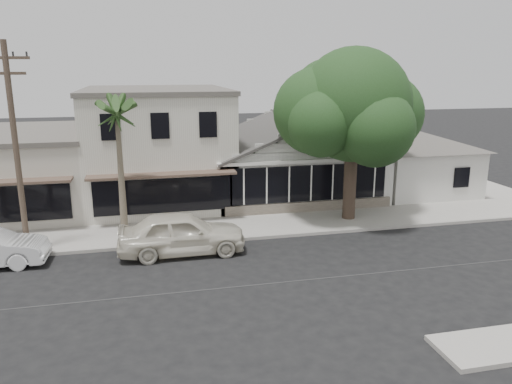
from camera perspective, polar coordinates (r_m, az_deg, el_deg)
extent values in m
plane|color=black|center=(19.04, 0.14, -10.57)|extent=(140.00, 140.00, 0.00)
cube|color=#9E9991|center=(25.20, -21.67, -5.13)|extent=(90.00, 3.50, 0.15)
cube|color=silver|center=(31.35, 3.85, 2.21)|extent=(10.00, 8.00, 3.00)
cube|color=black|center=(27.52, 6.29, 1.01)|extent=(8.80, 0.10, 2.00)
cube|color=#60564C|center=(27.88, 6.21, -1.79)|extent=(9.60, 0.18, 0.70)
cube|color=silver|center=(33.75, 17.81, 2.41)|extent=(6.00, 6.00, 3.00)
cube|color=silver|center=(30.72, -11.15, 5.05)|extent=(8.00, 10.00, 6.50)
cylinder|color=brown|center=(22.88, -25.69, 4.04)|extent=(0.24, 0.24, 9.00)
cube|color=brown|center=(22.62, -26.74, 13.55)|extent=(1.80, 0.12, 0.12)
cube|color=brown|center=(22.61, -26.57, 12.04)|extent=(1.40, 0.12, 0.12)
imported|color=silver|center=(21.97, -8.48, -4.67)|extent=(5.50, 2.23, 1.87)
cylinder|color=#48372C|center=(26.58, 10.65, 0.43)|extent=(0.66, 0.66, 3.54)
sphere|color=#203E19|center=(25.92, 11.09, 9.75)|extent=(5.76, 5.76, 5.76)
sphere|color=#203E19|center=(27.42, 14.32, 8.64)|extent=(4.21, 4.21, 4.21)
sphere|color=#203E19|center=(25.70, 6.99, 9.13)|extent=(4.43, 4.43, 4.43)
sphere|color=#203E19|center=(24.71, 13.49, 7.10)|extent=(3.77, 3.77, 3.77)
sphere|color=#203E19|center=(27.28, 8.29, 10.77)|extent=(3.99, 3.99, 3.99)
sphere|color=#203E19|center=(27.84, 12.40, 11.57)|extent=(3.54, 3.54, 3.54)
sphere|color=#203E19|center=(24.42, 7.53, 7.81)|extent=(3.32, 3.32, 3.32)
cone|color=#726651|center=(24.02, -15.14, 1.44)|extent=(0.37, 0.37, 5.76)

